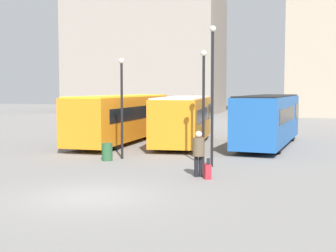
% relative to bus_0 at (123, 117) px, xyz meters
% --- Properties ---
extents(ground_plane, '(160.00, 160.00, 0.00)m').
position_rel_bus_0_xyz_m(ground_plane, '(4.66, -14.81, -1.67)').
color(ground_plane, slate).
extents(building_block_left, '(21.34, 13.15, 20.13)m').
position_rel_bus_0_xyz_m(building_block_left, '(-10.56, 36.78, 8.39)').
color(building_block_left, gray).
rests_on(building_block_left, ground_plane).
extents(bus_0, '(2.70, 12.19, 3.05)m').
position_rel_bus_0_xyz_m(bus_0, '(0.00, 0.00, 0.00)').
color(bus_0, orange).
rests_on(bus_0, ground_plane).
extents(bus_1, '(3.58, 9.92, 2.97)m').
position_rel_bus_0_xyz_m(bus_1, '(4.11, -0.03, -0.06)').
color(bus_1, orange).
rests_on(bus_1, ground_plane).
extents(bus_2, '(3.44, 10.83, 3.09)m').
position_rel_bus_0_xyz_m(bus_2, '(9.32, 0.51, 0.01)').
color(bus_2, '#1E56A3').
rests_on(bus_2, ground_plane).
extents(traveler, '(0.62, 0.62, 1.83)m').
position_rel_bus_0_xyz_m(traveler, '(7.32, -10.50, -0.58)').
color(traveler, black).
rests_on(traveler, ground_plane).
extents(suitcase, '(0.40, 0.49, 0.83)m').
position_rel_bus_0_xyz_m(suitcase, '(7.74, -10.80, -1.38)').
color(suitcase, '#B7232D').
rests_on(suitcase, ground_plane).
extents(lamp_post_0, '(0.28, 0.28, 6.24)m').
position_rel_bus_0_xyz_m(lamp_post_0, '(7.39, -8.00, 1.96)').
color(lamp_post_0, black).
rests_on(lamp_post_0, ground_plane).
extents(lamp_post_1, '(0.28, 0.28, 5.20)m').
position_rel_bus_0_xyz_m(lamp_post_1, '(6.95, -7.73, 1.42)').
color(lamp_post_1, black).
rests_on(lamp_post_1, ground_plane).
extents(lamp_post_2, '(0.28, 0.28, 4.99)m').
position_rel_bus_0_xyz_m(lamp_post_2, '(2.66, -6.86, 1.31)').
color(lamp_post_2, black).
rests_on(lamp_post_2, ground_plane).
extents(trash_bin, '(0.52, 0.52, 0.85)m').
position_rel_bus_0_xyz_m(trash_bin, '(2.17, -7.61, -1.25)').
color(trash_bin, '#285633').
rests_on(trash_bin, ground_plane).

